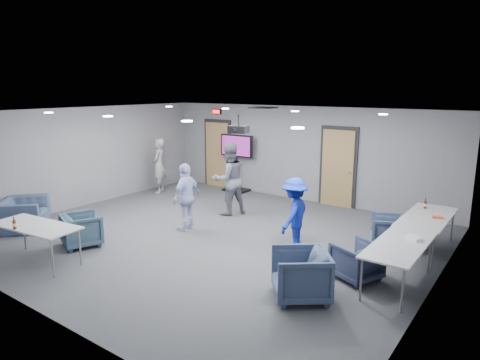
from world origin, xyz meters
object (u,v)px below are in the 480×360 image
Objects in this scene: person_b at (229,179)px; projector at (238,129)px; person_a at (159,166)px; chair_right_b at (356,261)px; chair_right_c at (301,275)px; table_right_a at (427,218)px; chair_right_a at (389,231)px; tv_stand at (237,159)px; table_right_b at (399,247)px; person_c at (187,197)px; person_d at (294,214)px; table_front_left at (35,227)px; chair_front_b at (23,214)px; bottle_right at (425,205)px; bottle_front at (14,225)px; chair_front_a at (82,230)px.

projector is (1.46, -1.59, 1.48)m from person_b.
person_a reaches higher than chair_right_b.
chair_right_c reaches higher than table_right_a.
person_a is 0.86× the size of table_right_a.
chair_right_a is 1.84m from chair_right_b.
projector is (2.80, -3.76, 1.39)m from tv_stand.
table_right_b is at bearing -32.19° from tv_stand.
projector is (1.49, -0.03, 1.63)m from person_c.
table_right_a is 1.90m from table_right_b.
person_d reaches higher than table_front_left.
table_front_left is at bearing -7.90° from person_a.
table_right_a is 1.06× the size of table_right_b.
chair_front_b reaches higher than chair_right_b.
table_front_left is at bearing -53.39° from person_d.
tv_stand reaches higher than table_front_left.
chair_right_b is at bearing -100.58° from bottle_right.
projector is at bearing -160.27° from chair_right_c.
table_front_left is at bearing -136.14° from bottle_right.
bottle_front is 0.54× the size of projector.
bottle_front reaches higher than chair_right_b.
table_right_b is at bearing 1.32° from chair_right_a.
bottle_front reaches higher than bottle_right.
table_right_b is (0.66, -1.71, 0.35)m from chair_right_a.
person_d is at bearing -87.36° from chair_right_b.
chair_front_b is 0.59× the size of table_right_b.
bottle_front is (2.02, -1.17, 0.46)m from chair_front_b.
person_d is 2.03× the size of chair_right_a.
chair_front_a is 2.02m from chair_front_b.
person_d is at bearing 91.72° from person_c.
table_right_a reaches higher than chair_right_b.
chair_front_b is at bearing -171.08° from projector.
chair_front_a is at bearing -47.84° from chair_right_b.
bottle_right is 0.52× the size of projector.
person_a is at bearing 74.14° from table_right_b.
bottle_front is (-4.72, -1.96, 0.43)m from chair_right_c.
table_right_b is at bearing 72.09° from person_d.
chair_right_b is 2.17m from table_right_a.
tv_stand reaches higher than person_c.
person_a is at bearing -85.05° from chair_right_b.
bottle_front is (-5.82, -5.16, 0.13)m from table_right_a.
tv_stand is (-5.42, 2.12, 0.68)m from chair_right_a.
chair_right_b is (0.01, -1.84, -0.01)m from chair_right_a.
projector is at bearing 119.29° from table_right_a.
person_b reaches higher than tv_stand.
chair_front_a is at bearing -142.37° from bottle_right.
person_c is 5.09m from table_right_a.
table_right_b is at bearing 124.67° from chair_right_b.
chair_front_b is 4.81× the size of bottle_right.
table_right_a is (1.10, 3.20, 0.30)m from chair_right_c.
table_front_left is (-5.10, -2.79, 0.36)m from chair_right_b.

